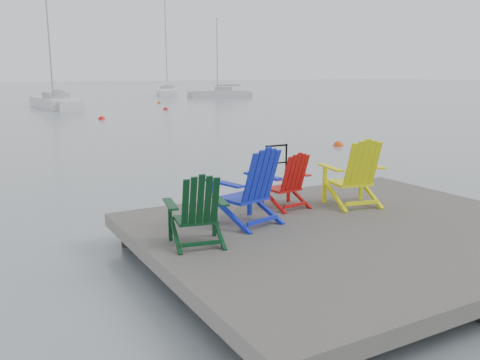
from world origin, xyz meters
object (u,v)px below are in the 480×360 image
chair_green (197,209)px  sailboat_near (55,103)px  buoy_b (102,119)px  buoy_c (166,110)px  sailboat_far (220,94)px  buoy_a (338,146)px  sailboat_mid (167,92)px  handrail (276,164)px  chair_yellow (355,172)px  buoy_d (159,103)px  chair_blue (250,186)px  chair_red (287,180)px

chair_green → sailboat_near: 38.28m
buoy_b → chair_green: bearing=-101.6°
sailboat_near → buoy_c: bearing=-46.9°
sailboat_far → buoy_a: sailboat_far is taller
sailboat_mid → handrail: bearing=-88.2°
sailboat_near → buoy_a: (5.38, -28.84, -0.36)m
chair_yellow → buoy_d: chair_yellow is taller
sailboat_near → buoy_c: 9.66m
chair_blue → handrail: bearing=32.5°
chair_green → buoy_b: 25.76m
chair_yellow → buoy_a: 11.09m
sailboat_near → buoy_d: sailboat_near is taller
sailboat_near → sailboat_far: sailboat_near is taller
buoy_a → buoy_b: bearing=107.0°
chair_red → sailboat_mid: size_ratio=0.07×
chair_green → buoy_a: chair_green is taller
chair_green → chair_yellow: 3.20m
sailboat_near → sailboat_far: bearing=23.0°
buoy_d → sailboat_near: bearing=-170.2°
buoy_b → buoy_d: buoy_b is taller
chair_blue → sailboat_far: size_ratio=0.12×
handrail → sailboat_mid: (19.85, 56.36, -0.69)m
chair_green → buoy_c: size_ratio=2.62×
chair_blue → buoy_c: bearing=56.9°
handrail → sailboat_mid: sailboat_mid is taller
chair_green → buoy_c: (11.67, 31.32, -0.99)m
sailboat_near → buoy_c: size_ratio=32.71×
chair_blue → chair_red: 1.15m
buoy_c → buoy_b: bearing=-136.7°
handrail → buoy_a: (7.49, 7.06, -1.04)m
sailboat_far → buoy_c: size_ratio=25.24×
chair_blue → buoy_c: size_ratio=3.13×
chair_green → sailboat_far: size_ratio=0.10×
chair_red → buoy_d: size_ratio=2.72×
chair_blue → sailboat_near: bearing=70.4°
buoy_a → buoy_d: (4.16, 30.49, 0.00)m
buoy_d → buoy_b: bearing=-122.1°
buoy_a → buoy_c: buoy_a is taller
sailboat_mid → buoy_d: 20.53m
sailboat_far → buoy_c: bearing=165.8°
chair_green → sailboat_near: (4.70, 37.99, -0.63)m
handrail → buoy_b: handrail is taller
buoy_c → buoy_d: buoy_c is taller
chair_green → buoy_d: bearing=82.1°
buoy_b → buoy_d: size_ratio=1.17×
chair_yellow → buoy_b: chair_yellow is taller
buoy_c → buoy_d: (2.57, 8.32, 0.00)m
chair_green → chair_blue: (1.08, 0.49, 0.09)m
sailboat_near → buoy_b: (0.49, -12.78, -0.36)m
buoy_a → buoy_c: bearing=85.9°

